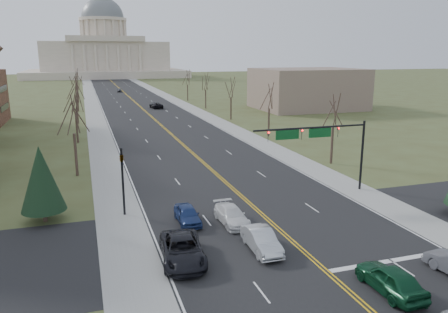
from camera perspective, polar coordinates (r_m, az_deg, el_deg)
ground at (r=30.75m, az=12.30°, el=-13.67°), size 600.00×600.00×0.00m
road at (r=134.95m, az=-11.81°, el=7.22°), size 20.00×380.00×0.01m
cross_road at (r=35.54m, az=7.42°, el=-9.62°), size 120.00×14.00×0.01m
sidewalk_left at (r=134.21m, az=-16.94°, el=6.89°), size 4.00×380.00×0.03m
sidewalk_right at (r=136.74m, az=-6.77°, el=7.49°), size 4.00×380.00×0.03m
center_line at (r=134.94m, az=-11.81°, el=7.22°), size 0.42×380.00×0.01m
edge_line_left at (r=134.26m, az=-16.00°, el=6.96°), size 0.15×380.00×0.01m
edge_line_right at (r=136.33m, az=-7.69°, el=7.44°), size 0.15×380.00×0.01m
stop_bar at (r=32.66m, az=21.02°, el=-12.58°), size 9.50×0.50×0.01m
capitol at (r=273.76m, az=-15.30°, el=13.00°), size 90.00×60.00×50.00m
signal_mast at (r=43.63m, az=12.33°, el=2.42°), size 12.12×0.44×7.20m
signal_left at (r=38.43m, az=-13.13°, el=-2.23°), size 0.32×0.36×6.00m
tree_r_0 at (r=56.51m, az=14.15°, el=5.58°), size 3.74×3.74×8.50m
tree_l_0 at (r=51.95m, az=-19.16°, el=5.02°), size 3.96×3.96×9.00m
tree_r_1 at (r=74.11m, az=5.95°, el=7.67°), size 3.74×3.74×8.50m
tree_l_1 at (r=71.82m, az=-18.94°, el=7.16°), size 3.96×3.96×9.00m
tree_r_2 at (r=92.69m, az=0.92°, el=8.87°), size 3.74×3.74×8.50m
tree_l_2 at (r=91.74m, az=-18.81°, el=8.37°), size 3.96×3.96×9.00m
tree_r_3 at (r=111.76m, az=-2.43°, el=9.63°), size 3.74×3.74×8.50m
tree_l_3 at (r=111.70m, az=-18.73°, el=9.15°), size 3.96×3.96×9.00m
tree_r_4 at (r=131.11m, az=-4.81°, el=10.15°), size 3.74×3.74×8.50m
tree_l_4 at (r=131.66m, az=-18.67°, el=9.69°), size 3.96×3.96×9.00m
conifer_l at (r=38.99m, az=-22.75°, el=-2.68°), size 3.64×3.64×6.50m
bldg_right_mass at (r=113.66m, az=10.82°, el=8.69°), size 25.00×20.00×10.00m
car_nb_inner_lead at (r=28.45m, az=20.93°, el=-14.71°), size 2.02×4.93×1.67m
car_sb_inner_lead at (r=31.83m, az=4.92°, el=-10.84°), size 1.76×4.78×1.56m
car_sb_outer_lead at (r=30.34m, az=-5.46°, el=-12.01°), size 3.36×6.26×1.67m
car_sb_inner_second at (r=36.47m, az=1.00°, el=-7.69°), size 2.11×4.90×1.41m
car_sb_outer_second at (r=36.67m, az=-4.79°, el=-7.57°), size 1.73×4.31×1.47m
car_far_nb at (r=113.82m, az=-8.85°, el=6.63°), size 3.03×5.64×1.51m
car_far_sb at (r=164.53m, az=-13.49°, el=8.43°), size 1.91×4.10×1.36m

